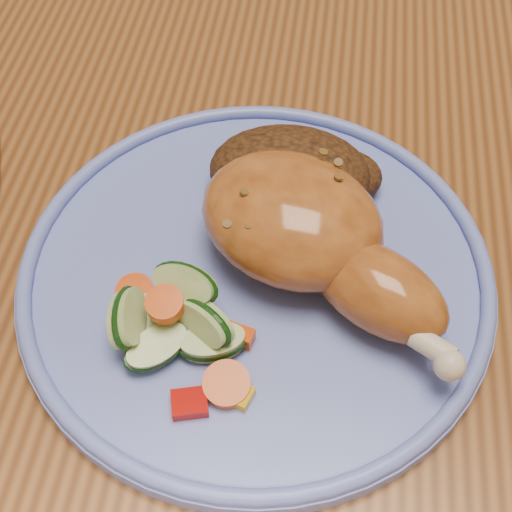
{
  "coord_description": "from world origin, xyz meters",
  "views": [
    {
      "loc": [
        -0.06,
        -0.35,
        1.13
      ],
      "look_at": [
        -0.09,
        -0.08,
        0.78
      ],
      "focal_mm": 50.0,
      "sensor_mm": 36.0,
      "label": 1
    }
  ],
  "objects": [
    {
      "name": "dining_table",
      "position": [
        0.0,
        0.0,
        0.67
      ],
      "size": [
        0.9,
        1.4,
        0.75
      ],
      "color": "brown",
      "rests_on": "ground"
    },
    {
      "name": "chair_far",
      "position": [
        0.0,
        0.63,
        0.49
      ],
      "size": [
        0.42,
        0.42,
        0.91
      ],
      "color": "#4C2D16",
      "rests_on": "ground"
    },
    {
      "name": "plate",
      "position": [
        -0.09,
        -0.08,
        0.76
      ],
      "size": [
        0.3,
        0.3,
        0.01
      ],
      "primitive_type": "cylinder",
      "color": "#6376D4",
      "rests_on": "dining_table"
    },
    {
      "name": "plate_rim",
      "position": [
        -0.09,
        -0.08,
        0.77
      ],
      "size": [
        0.3,
        0.3,
        0.01
      ],
      "primitive_type": "torus",
      "color": "#6376D4",
      "rests_on": "plate"
    },
    {
      "name": "chicken_leg",
      "position": [
        -0.06,
        -0.07,
        0.79
      ],
      "size": [
        0.18,
        0.16,
        0.06
      ],
      "color": "#AF6024",
      "rests_on": "plate"
    },
    {
      "name": "rice_pilaf",
      "position": [
        -0.08,
        -0.01,
        0.78
      ],
      "size": [
        0.12,
        0.08,
        0.05
      ],
      "color": "#432510",
      "rests_on": "plate"
    },
    {
      "name": "vegetable_pile",
      "position": [
        -0.13,
        -0.14,
        0.78
      ],
      "size": [
        0.1,
        0.1,
        0.05
      ],
      "color": "#A50A05",
      "rests_on": "plate"
    }
  ]
}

